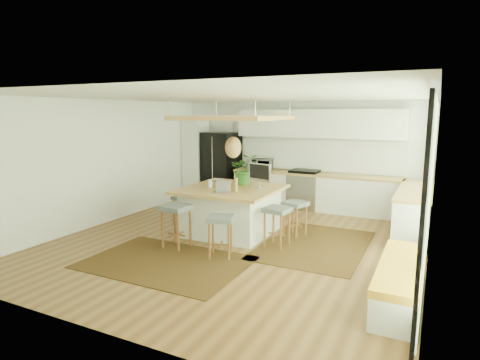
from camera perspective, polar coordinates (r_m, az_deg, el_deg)
The scene contains 34 objects.
floor at distance 7.68m, azimuth -0.32°, elevation -8.80°, with size 7.00×7.00×0.00m, color brown.
ceiling at distance 7.29m, azimuth -0.34°, elevation 11.78°, with size 7.00×7.00×0.00m, color white.
wall_back at distance 10.59m, azimuth 8.20°, elevation 3.67°, with size 6.50×6.50×0.00m, color white.
wall_front at distance 4.57m, azimuth -20.45°, elevation -4.56°, with size 6.50×6.50×0.00m, color white.
wall_left at distance 9.27m, azimuth -18.61°, elevation 2.45°, with size 7.00×7.00×0.00m, color white.
wall_right at distance 6.60m, azimuth 25.79°, elevation -0.71°, with size 7.00×7.00×0.00m, color white.
window_wall at distance 6.59m, azimuth 25.57°, elevation -0.26°, with size 0.10×6.20×2.60m, color black, non-canonical shape.
pantry at distance 11.59m, azimuth -6.35°, elevation 3.09°, with size 0.55×0.60×2.25m, color white.
back_counter_base at distance 10.26m, azimuth 10.44°, elevation -1.72°, with size 4.20×0.60×0.88m, color white.
back_counter_top at distance 10.18m, azimuth 10.52°, elevation 0.82°, with size 4.24×0.64×0.05m, color #A67A3B.
backsplash at distance 10.41m, azimuth 11.05°, elevation 3.50°, with size 4.20×0.02×0.80m, color white.
upper_cabinets at distance 10.21m, azimuth 10.95°, elevation 7.88°, with size 4.20×0.34×0.70m, color white.
range at distance 10.32m, azimuth 9.12°, elevation -1.28°, with size 0.76×0.62×1.00m, color #A5A5AA, non-canonical shape.
right_counter_base at distance 8.75m, azimuth 23.45°, elevation -4.31°, with size 0.60×2.50×0.88m, color white.
right_counter_top at distance 8.66m, azimuth 23.65°, elevation -1.35°, with size 0.64×2.54×0.05m, color #A67A3B.
window_bench at distance 5.75m, azimuth 21.74°, elevation -13.30°, with size 0.52×2.00×0.50m, color white, non-canonical shape.
ceiling_panel at distance 7.79m, azimuth -0.99°, elevation 6.85°, with size 1.86×1.86×0.80m, color #A67A3B, non-canonical shape.
rug_near at distance 6.79m, azimuth -10.48°, elevation -11.40°, with size 2.60×1.80×0.01m, color black.
rug_right at distance 7.63m, azimuth 10.59°, elevation -9.03°, with size 1.80×2.60×0.01m, color black.
fridge at distance 11.22m, azimuth -2.68°, elevation 1.90°, with size 0.94×0.73×1.88m, color black, non-canonical shape.
island at distance 8.14m, azimuth -1.22°, elevation -4.32°, with size 1.85×1.85×0.93m, color #A67A3B, non-canonical shape.
stool_near_left at distance 7.37m, azimuth -9.02°, elevation -6.82°, with size 0.46×0.46×0.79m, color #495051, non-canonical shape.
stool_near_right at distance 6.81m, azimuth -2.78°, elevation -8.08°, with size 0.42×0.42×0.71m, color #495051, non-canonical shape.
stool_right_front at distance 7.37m, azimuth 5.28°, elevation -6.74°, with size 0.43×0.43×0.73m, color #495051, non-canonical shape.
stool_right_back at distance 8.01m, azimuth 7.82°, elevation -5.45°, with size 0.41×0.41×0.70m, color #495051, non-canonical shape.
stool_left_side at distance 8.86m, azimuth -8.11°, elevation -4.00°, with size 0.37×0.37×0.63m, color #495051, non-canonical shape.
laptop at distance 7.56m, azimuth -2.61°, elevation -0.87°, with size 0.30×0.32×0.22m, color #A5A5AA, non-canonical shape.
monitor at distance 8.03m, azimuth 2.80°, elevation 0.75°, with size 0.53×0.19×0.50m, color #A5A5AA, non-canonical shape.
microwave at distance 10.62m, azimuth 3.23°, elevation 2.42°, with size 0.52×0.29×0.35m, color #A5A5AA.
island_plant at distance 8.41m, azimuth 0.58°, elevation 1.09°, with size 0.58×0.64×0.50m, color #1E4C19.
island_bowl at distance 8.74m, azimuth -3.08°, elevation -0.09°, with size 0.20×0.20×0.05m, color beige.
island_bottle_0 at distance 8.37m, azimuth -4.26°, elevation -0.04°, with size 0.07×0.07×0.19m, color #3674D9.
island_bottle_1 at distance 8.08m, azimuth -4.25°, elevation -0.38°, with size 0.07×0.07×0.19m, color silver.
island_bottle_2 at distance 7.65m, azimuth -0.61°, elevation -0.93°, with size 0.07×0.07×0.19m, color olive.
Camera 1 is at (3.26, -6.51, 2.42)m, focal length 30.01 mm.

